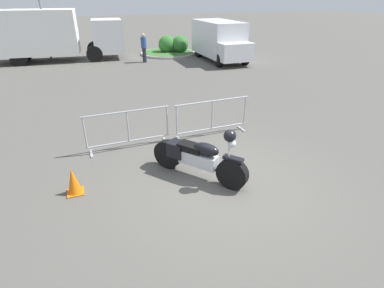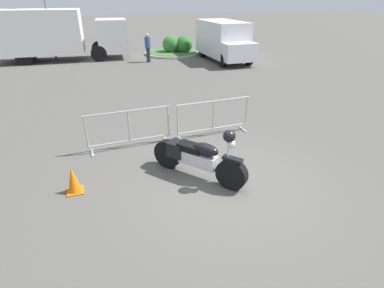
{
  "view_description": "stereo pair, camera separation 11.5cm",
  "coord_description": "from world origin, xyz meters",
  "views": [
    {
      "loc": [
        -2.61,
        -5.04,
        3.78
      ],
      "look_at": [
        -0.44,
        0.79,
        0.65
      ],
      "focal_mm": 28.0,
      "sensor_mm": 36.0,
      "label": 1
    },
    {
      "loc": [
        -2.51,
        -5.08,
        3.78
      ],
      "look_at": [
        -0.44,
        0.79,
        0.65
      ],
      "focal_mm": 28.0,
      "sensor_mm": 36.0,
      "label": 2
    }
  ],
  "objects": [
    {
      "name": "traffic_cone",
      "position": [
        -3.12,
        0.7,
        0.29
      ],
      "size": [
        0.34,
        0.34,
        0.59
      ],
      "color": "orange",
      "rests_on": "ground"
    },
    {
      "name": "ground_plane",
      "position": [
        0.0,
        0.0,
        0.0
      ],
      "size": [
        120.0,
        120.0,
        0.0
      ],
      "primitive_type": "plane",
      "color": "#54514C"
    },
    {
      "name": "motorcycle",
      "position": [
        -0.44,
        0.39,
        0.51
      ],
      "size": [
        1.63,
        1.99,
        1.35
      ],
      "rotation": [
        0.0,
        0.0,
        -0.9
      ],
      "color": "black",
      "rests_on": "ground"
    },
    {
      "name": "pedestrian",
      "position": [
        1.21,
        13.58,
        0.92
      ],
      "size": [
        0.35,
        0.35,
        1.69
      ],
      "rotation": [
        0.0,
        0.0,
        0.02
      ],
      "color": "#262838",
      "rests_on": "ground"
    },
    {
      "name": "crowd_barrier_near",
      "position": [
        -1.67,
        2.4,
        0.56
      ],
      "size": [
        2.29,
        0.49,
        1.07
      ],
      "rotation": [
        0.0,
        0.0,
        0.02
      ],
      "color": "#9EA0A5",
      "rests_on": "ground"
    },
    {
      "name": "box_truck",
      "position": [
        -4.03,
        15.91,
        1.64
      ],
      "size": [
        7.85,
        2.84,
        2.98
      ],
      "rotation": [
        0.0,
        0.0,
        -0.08
      ],
      "color": "white",
      "rests_on": "ground"
    },
    {
      "name": "parked_car_red",
      "position": [
        -6.27,
        21.67,
        0.68
      ],
      "size": [
        2.26,
        4.18,
        1.35
      ],
      "rotation": [
        0.0,
        0.0,
        1.4
      ],
      "color": "#B21E19",
      "rests_on": "ground"
    },
    {
      "name": "planter_island",
      "position": [
        3.56,
        15.73,
        0.4
      ],
      "size": [
        3.76,
        3.76,
        1.22
      ],
      "color": "#ADA89E",
      "rests_on": "ground"
    },
    {
      "name": "crowd_barrier_far",
      "position": [
        0.78,
        2.4,
        0.56
      ],
      "size": [
        2.29,
        0.49,
        1.07
      ],
      "rotation": [
        0.0,
        0.0,
        0.02
      ],
      "color": "#9EA0A5",
      "rests_on": "ground"
    },
    {
      "name": "delivery_van",
      "position": [
        5.78,
        12.62,
        1.24
      ],
      "size": [
        2.02,
        5.01,
        2.31
      ],
      "rotation": [
        0.0,
        0.0,
        -1.58
      ],
      "color": "silver",
      "rests_on": "ground"
    }
  ]
}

